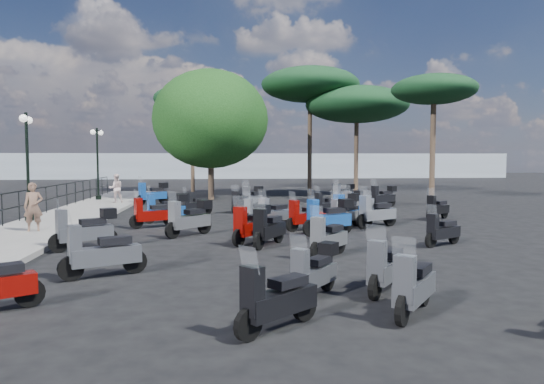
{
  "coord_description": "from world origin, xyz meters",
  "views": [
    {
      "loc": [
        -0.45,
        -16.27,
        2.43
      ],
      "look_at": [
        1.37,
        1.28,
        1.2
      ],
      "focal_mm": 32.0,
      "sensor_mm": 36.0,
      "label": 1
    }
  ],
  "objects": [
    {
      "name": "scooter_5",
      "position": [
        -4.08,
        9.65,
        0.56
      ],
      "size": [
        1.57,
        1.32,
        1.49
      ],
      "rotation": [
        0.0,
        0.0,
        2.24
      ],
      "color": "black",
      "rests_on": "ground"
    },
    {
      "name": "scooter_27",
      "position": [
        8.03,
        2.03,
        0.44
      ],
      "size": [
        1.33,
        1.04,
        1.26
      ],
      "rotation": [
        0.0,
        0.0,
        2.21
      ],
      "color": "black",
      "rests_on": "ground"
    },
    {
      "name": "scooter_29",
      "position": [
        7.56,
        7.13,
        0.52
      ],
      "size": [
        1.6,
        0.96,
        1.37
      ],
      "rotation": [
        0.0,
        0.0,
        2.03
      ],
      "color": "black",
      "rests_on": "ground"
    },
    {
      "name": "scooter_28",
      "position": [
        5.34,
        4.69,
        0.48
      ],
      "size": [
        1.19,
        1.3,
        1.28
      ],
      "rotation": [
        0.0,
        0.0,
        2.41
      ],
      "color": "black",
      "rests_on": "ground"
    },
    {
      "name": "sidewalk",
      "position": [
        -6.5,
        3.0,
        0.07
      ],
      "size": [
        3.0,
        30.0,
        0.15
      ],
      "primitive_type": "cube",
      "color": "slate",
      "rests_on": "ground"
    },
    {
      "name": "scooter_11",
      "position": [
        0.38,
        5.39,
        0.44
      ],
      "size": [
        0.92,
        1.42,
        1.26
      ],
      "rotation": [
        0.0,
        0.0,
        2.61
      ],
      "color": "black",
      "rests_on": "ground"
    },
    {
      "name": "scooter_7",
      "position": [
        0.39,
        -2.53,
        0.53
      ],
      "size": [
        1.2,
        1.5,
        1.4
      ],
      "rotation": [
        0.0,
        0.0,
        2.5
      ],
      "color": "black",
      "rests_on": "ground"
    },
    {
      "name": "scooter_30",
      "position": [
        2.47,
        -9.2,
        0.45
      ],
      "size": [
        1.09,
        1.35,
        1.3
      ],
      "rotation": [
        0.0,
        0.0,
        2.48
      ],
      "color": "black",
      "rests_on": "ground"
    },
    {
      "name": "pine_3",
      "position": [
        10.44,
        7.92,
        5.92
      ],
      "size": [
        4.34,
        4.34,
        6.73
      ],
      "color": "#38281E",
      "rests_on": "ground"
    },
    {
      "name": "scooter_8",
      "position": [
        1.33,
        0.38,
        0.48
      ],
      "size": [
        1.36,
        1.23,
        1.37
      ],
      "rotation": [
        0.0,
        0.0,
        2.3
      ],
      "color": "black",
      "rests_on": "ground"
    },
    {
      "name": "railing",
      "position": [
        -7.8,
        2.8,
        0.9
      ],
      "size": [
        0.04,
        26.04,
        1.1
      ],
      "color": "black",
      "rests_on": "sidewalk"
    },
    {
      "name": "scooter_15",
      "position": [
        2.92,
        -1.28,
        0.56
      ],
      "size": [
        1.77,
        0.94,
        1.48
      ],
      "rotation": [
        0.0,
        0.0,
        1.95
      ],
      "color": "black",
      "rests_on": "ground"
    },
    {
      "name": "woman",
      "position": [
        -6.33,
        -0.5,
        0.92
      ],
      "size": [
        0.64,
        0.51,
        1.53
      ],
      "primitive_type": "imported",
      "rotation": [
        0.0,
        0.0,
        0.28
      ],
      "color": "brown",
      "rests_on": "sidewalk"
    },
    {
      "name": "broadleaf_tree",
      "position": [
        -1.08,
        12.3,
        4.69
      ],
      "size": [
        6.73,
        6.73,
        7.56
      ],
      "color": "#38281E",
      "rests_on": "ground"
    },
    {
      "name": "scooter_25",
      "position": [
        5.61,
        -3.53,
        0.41
      ],
      "size": [
        1.33,
        0.86,
        1.18
      ],
      "rotation": [
        0.0,
        0.0,
        2.09
      ],
      "color": "black",
      "rests_on": "ground"
    },
    {
      "name": "pine_1",
      "position": [
        8.28,
        14.62,
        5.88
      ],
      "size": [
        6.7,
        6.7,
        7.06
      ],
      "color": "#38281E",
      "rests_on": "ground"
    },
    {
      "name": "scooter_3",
      "position": [
        -1.47,
        -1.03,
        0.54
      ],
      "size": [
        1.42,
        1.39,
        1.44
      ],
      "rotation": [
        0.0,
        0.0,
        2.34
      ],
      "color": "black",
      "rests_on": "ground"
    },
    {
      "name": "lamp_post_1",
      "position": [
        -7.49,
        2.2,
        2.39
      ],
      "size": [
        0.43,
        1.15,
        3.93
      ],
      "rotation": [
        0.0,
        0.0,
        0.18
      ],
      "color": "black",
      "rests_on": "sidewalk"
    },
    {
      "name": "scooter_10",
      "position": [
        -2.56,
        2.26,
        0.53
      ],
      "size": [
        1.65,
        0.93,
        1.4
      ],
      "rotation": [
        0.0,
        0.0,
        1.99
      ],
      "color": "black",
      "rests_on": "ground"
    },
    {
      "name": "scooter_14",
      "position": [
        2.35,
        -0.26,
        0.46
      ],
      "size": [
        1.53,
        0.94,
        1.34
      ],
      "rotation": [
        0.0,
        0.0,
        2.06
      ],
      "color": "black",
      "rests_on": "ground"
    },
    {
      "name": "scooter_26",
      "position": [
        4.93,
        0.15,
        0.51
      ],
      "size": [
        1.7,
        1.02,
        1.47
      ],
      "rotation": [
        0.0,
        0.0,
        2.04
      ],
      "color": "black",
      "rests_on": "ground"
    },
    {
      "name": "pine_2",
      "position": [
        -2.54,
        19.19,
        6.64
      ],
      "size": [
        5.47,
        5.47,
        7.63
      ],
      "color": "#38281E",
      "rests_on": "ground"
    },
    {
      "name": "scooter_19",
      "position": [
        2.12,
        -4.72,
        0.46
      ],
      "size": [
        1.18,
        1.31,
        1.32
      ],
      "rotation": [
        0.0,
        0.0,
        2.41
      ],
      "color": "black",
      "rests_on": "ground"
    },
    {
      "name": "scooter_6",
      "position": [
        0.3,
        -9.65,
        0.44
      ],
      "size": [
        1.3,
        1.1,
        1.28
      ],
      "rotation": [
        0.0,
        0.0,
        2.26
      ],
      "color": "black",
      "rests_on": "ground"
    },
    {
      "name": "scooter_13",
      "position": [
        0.82,
        -3.12,
        0.48
      ],
      "size": [
        1.04,
        1.54,
        1.39
      ],
      "rotation": [
        0.0,
        0.0,
        2.59
      ],
      "color": "black",
      "rests_on": "ground"
    },
    {
      "name": "scooter_22",
      "position": [
        3.93,
        3.47,
        0.45
      ],
      "size": [
        1.55,
        0.82,
        1.3
      ],
      "rotation": [
        0.0,
        0.0,
        1.97
      ],
      "color": "black",
      "rests_on": "ground"
    },
    {
      "name": "pine_0",
      "position": [
        5.31,
        15.16,
        7.17
      ],
      "size": [
        6.38,
        6.38,
        8.31
      ],
      "color": "#38281E",
      "rests_on": "ground"
    },
    {
      "name": "scooter_12",
      "position": [
        1.14,
        -8.06,
        0.45
      ],
      "size": [
        1.07,
        1.23,
        1.19
      ],
      "rotation": [
        0.0,
        0.0,
        2.45
      ],
      "color": "black",
      "rests_on": "ground"
    },
    {
      "name": "distant_hills",
      "position": [
        0.0,
        45.0,
        1.5
      ],
      "size": [
        70.0,
        8.0,
        3.0
      ],
      "primitive_type": "cube",
      "color": "gray",
      "rests_on": "ground"
    },
    {
      "name": "scooter_21",
      "position": [
        4.04,
        0.84,
        0.56
      ],
      "size": [
        1.34,
        1.54,
        1.48
      ],
      "rotation": [
        0.0,
        0.0,
        2.44
      ],
      "color": "black",
      "rests_on": "ground"
    },
    {
      "name": "scooter_9",
      "position": [
        -2.89,
        0.94,
        0.47
      ],
      "size": [
        1.57,
        0.93,
        1.36
      ],
      "rotation": [
        0.0,
        0.0,
        2.04
      ],
      "color": "black",
      "rests_on": "ground"
    },
    {
      "name": "pedestrian_far",
      "position": [
        -5.89,
        9.33,
        0.89
      ],
      "size": [
        0.87,
        0.77,
        1.47
      ],
      "primitive_type": "imported",
      "rotation": [
        0.0,
        0.0,
        3.49
      ],
      "color": "beige",
      "rests_on": "sidewalk"
    },
    {
      "name": "scooter_20",
      "position": [
        5.1,
        0.54,
        0.45
      ],
      "size": [
        1.43,
        1.0,
        1.3
      ],
      "rotation": [
        0.0,
        0.0,
        2.15
      ],
      "color": "black",
      "rests_on": "ground"
    },
    {
      "name": "scooter_18",
      "position": [
        2.48,
        -7.93,
        0.45
      ],
      "size": [
        1.09,
        1.35,
        1.3
      ],
      "rotation": [
        0.0,
        0.0,
        2.48
      ],
      "color": "black",
      "rests_on": "ground"
    },
    {
      "name": "scooter_1",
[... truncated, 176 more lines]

